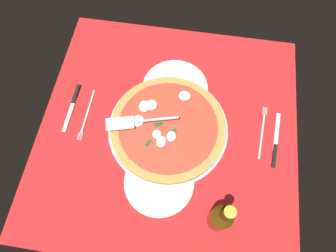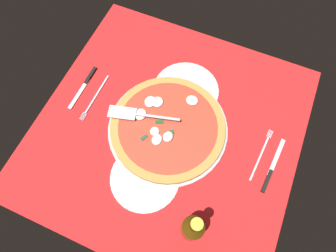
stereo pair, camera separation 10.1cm
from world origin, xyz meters
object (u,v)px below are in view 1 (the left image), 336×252
Objects in this scene: pizza at (168,126)px; beer_bottle at (221,218)px; dinner_plate_left at (174,87)px; place_setting_near at (80,109)px; dinner_plate_right at (160,182)px; place_setting_far at (269,139)px; pizza_server at (139,121)px.

beer_bottle is (28.69, 20.06, 5.67)cm from pizza.
beer_bottle is (45.47, 20.30, 7.53)cm from dinner_plate_left.
pizza is 33.09cm from place_setting_near.
place_setting_near is (-21.87, -33.54, -0.14)cm from dinner_plate_right.
dinner_plate_left is at bearing 71.82° from place_setting_far.
place_setting_near is at bearing 94.18° from place_setting_far.
pizza_server is 1.15× the size of beer_bottle.
place_setting_far is (1.00, 68.60, 0.01)cm from place_setting_near.
pizza_server is at bearing 98.01° from place_setting_far.
place_setting_near is at bearing -23.15° from pizza_server.
dinner_plate_left is 0.61× the size of pizza.
place_setting_near is 68.61cm from place_setting_far.
place_setting_near reaches higher than dinner_plate_left.
beer_bottle reaches higher than dinner_plate_right.
place_setting_far reaches higher than dinner_plate_right.
pizza_server is at bearing 82.31° from place_setting_near.
dinner_plate_left is 16.88cm from pizza.
dinner_plate_left is 1.07× the size of dinner_plate_right.
pizza_server is 1.16× the size of place_setting_near.
dinner_plate_right is 19.58cm from pizza.
pizza_server reaches higher than pizza.
place_setting_far is at bearing 168.06° from pizza_server.
beer_bottle is (30.08, -15.60, 7.67)cm from place_setting_far.
beer_bottle is (27.71, 29.64, 3.01)cm from pizza_server.
pizza is 1.86× the size of place_setting_near.
pizza_server is at bearing -133.07° from beer_bottle.
place_setting_near reaches higher than dinner_plate_right.
dinner_plate_left is 0.99× the size of pizza_server.
dinner_plate_left is at bearing -155.93° from beer_bottle.
beer_bottle is at bearing 157.60° from place_setting_far.
dinner_plate_right is at bearing 103.88° from pizza_server.
place_setting_far is at bearing 66.80° from dinner_plate_left.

